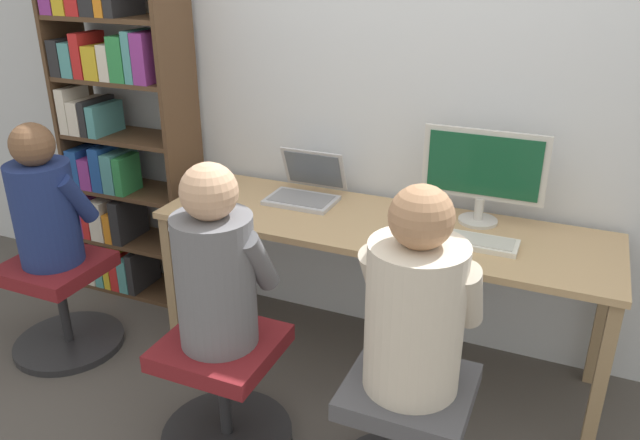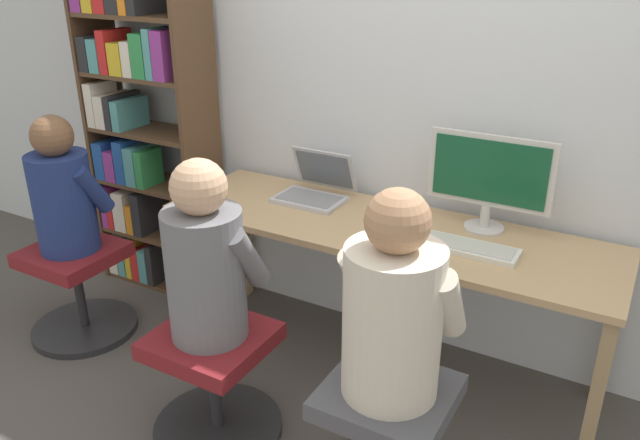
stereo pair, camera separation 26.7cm
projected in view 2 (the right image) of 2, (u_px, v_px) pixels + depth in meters
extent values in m
plane|color=#4C4742|center=(349.00, 402.00, 2.81)|extent=(14.00, 14.00, 0.00)
cube|color=silver|center=(422.00, 87.00, 2.83)|extent=(10.00, 0.05, 2.60)
cube|color=tan|center=(384.00, 229.00, 2.76)|extent=(2.03, 0.62, 0.03)
cube|color=#9C7D56|center=(182.00, 276.00, 3.14)|extent=(0.05, 0.05, 0.72)
cube|color=#9C7D56|center=(595.00, 405.00, 2.26)|extent=(0.05, 0.05, 0.72)
cube|color=#9C7D56|center=(245.00, 237.00, 3.56)|extent=(0.05, 0.05, 0.72)
cube|color=#9C7D56|center=(612.00, 332.00, 2.68)|extent=(0.05, 0.05, 0.72)
cylinder|color=beige|center=(484.00, 228.00, 2.72)|extent=(0.17, 0.17, 0.01)
cylinder|color=beige|center=(485.00, 216.00, 2.69)|extent=(0.04, 0.04, 0.10)
cube|color=beige|center=(490.00, 171.00, 2.61)|extent=(0.53, 0.02, 0.31)
cube|color=#144C2D|center=(489.00, 172.00, 2.60)|extent=(0.48, 0.01, 0.27)
cube|color=#B7B7BC|center=(309.00, 200.00, 3.01)|extent=(0.33, 0.22, 0.02)
cube|color=gray|center=(309.00, 197.00, 3.01)|extent=(0.29, 0.17, 0.00)
cube|color=#B7B7BC|center=(325.00, 169.00, 3.09)|extent=(0.33, 0.09, 0.21)
cube|color=slate|center=(324.00, 169.00, 3.08)|extent=(0.29, 0.07, 0.18)
cube|color=silver|center=(461.00, 246.00, 2.54)|extent=(0.46, 0.15, 0.02)
cube|color=#BAB8AD|center=(462.00, 244.00, 2.53)|extent=(0.42, 0.12, 0.00)
ellipsoid|color=black|center=(393.00, 233.00, 2.64)|extent=(0.06, 0.10, 0.04)
cube|color=#4C4C51|center=(388.00, 397.00, 2.16)|extent=(0.43, 0.43, 0.07)
cylinder|color=#262628|center=(219.00, 427.00, 2.64)|extent=(0.54, 0.54, 0.04)
cylinder|color=#262628|center=(215.00, 387.00, 2.55)|extent=(0.05, 0.05, 0.38)
cube|color=maroon|center=(211.00, 341.00, 2.46)|extent=(0.43, 0.43, 0.07)
cylinder|color=beige|center=(392.00, 322.00, 2.03)|extent=(0.33, 0.33, 0.54)
sphere|color=#A87A56|center=(398.00, 221.00, 1.89)|extent=(0.21, 0.21, 0.21)
cylinder|color=beige|center=(360.00, 280.00, 2.14)|extent=(0.09, 0.23, 0.30)
cylinder|color=beige|center=(448.00, 303.00, 1.99)|extent=(0.09, 0.23, 0.30)
cylinder|color=slate|center=(206.00, 275.00, 2.35)|extent=(0.30, 0.30, 0.52)
sphere|color=tan|center=(199.00, 187.00, 2.20)|extent=(0.21, 0.21, 0.21)
cylinder|color=slate|center=(188.00, 242.00, 2.44)|extent=(0.08, 0.22, 0.29)
cylinder|color=slate|center=(247.00, 258.00, 2.31)|extent=(0.08, 0.22, 0.29)
cube|color=#513823|center=(106.00, 123.00, 3.65)|extent=(0.02, 0.31, 1.88)
cube|color=#513823|center=(201.00, 140.00, 3.32)|extent=(0.02, 0.31, 1.88)
cube|color=#513823|center=(168.00, 277.00, 3.85)|extent=(0.69, 0.30, 0.02)
cube|color=#513823|center=(162.00, 232.00, 3.73)|extent=(0.69, 0.30, 0.02)
cube|color=#513823|center=(157.00, 183.00, 3.61)|extent=(0.69, 0.30, 0.02)
cube|color=#513823|center=(151.00, 131.00, 3.48)|extent=(0.69, 0.30, 0.02)
cube|color=#513823|center=(145.00, 75.00, 3.36)|extent=(0.69, 0.30, 0.02)
cube|color=#513823|center=(138.00, 15.00, 3.24)|extent=(0.69, 0.30, 0.02)
cube|color=silver|center=(123.00, 251.00, 3.89)|extent=(0.07, 0.18, 0.24)
cube|color=teal|center=(131.00, 255.00, 3.86)|extent=(0.05, 0.18, 0.22)
cube|color=gold|center=(141.00, 253.00, 3.85)|extent=(0.04, 0.24, 0.25)
cube|color=red|center=(146.00, 260.00, 3.82)|extent=(0.06, 0.20, 0.19)
cube|color=teal|center=(154.00, 262.00, 3.80)|extent=(0.06, 0.21, 0.21)
cube|color=#262628|center=(164.00, 259.00, 3.78)|extent=(0.04, 0.25, 0.25)
cube|color=#8C338C|center=(118.00, 202.00, 3.79)|extent=(0.04, 0.24, 0.26)
cube|color=red|center=(123.00, 210.00, 3.78)|extent=(0.05, 0.21, 0.18)
cube|color=silver|center=(132.00, 208.00, 3.74)|extent=(0.09, 0.23, 0.24)
cube|color=orange|center=(139.00, 217.00, 3.69)|extent=(0.05, 0.17, 0.17)
cube|color=#262628|center=(151.00, 210.00, 3.68)|extent=(0.06, 0.26, 0.25)
cube|color=#1E4C9E|center=(112.00, 157.00, 3.66)|extent=(0.08, 0.22, 0.22)
cube|color=#8C338C|center=(124.00, 162.00, 3.64)|extent=(0.08, 0.24, 0.18)
cube|color=#1E4C9E|center=(135.00, 158.00, 3.60)|extent=(0.07, 0.26, 0.24)
cube|color=teal|center=(143.00, 163.00, 3.56)|extent=(0.08, 0.23, 0.22)
cube|color=#2D8C47|center=(149.00, 168.00, 3.50)|extent=(0.05, 0.17, 0.21)
cube|color=silver|center=(102.00, 103.00, 3.53)|extent=(0.06, 0.19, 0.24)
cube|color=silver|center=(115.00, 109.00, 3.53)|extent=(0.07, 0.24, 0.18)
cube|color=#262628|center=(123.00, 110.00, 3.50)|extent=(0.04, 0.25, 0.19)
cube|color=teal|center=(130.00, 113.00, 3.47)|extent=(0.05, 0.24, 0.17)
cube|color=#262628|center=(100.00, 52.00, 3.44)|extent=(0.07, 0.26, 0.19)
cube|color=teal|center=(109.00, 54.00, 3.40)|extent=(0.07, 0.24, 0.18)
cube|color=red|center=(115.00, 51.00, 3.34)|extent=(0.06, 0.20, 0.23)
cube|color=gold|center=(130.00, 57.00, 3.32)|extent=(0.09, 0.23, 0.17)
cube|color=silver|center=(141.00, 57.00, 3.28)|extent=(0.06, 0.23, 0.18)
cube|color=#2D8C47|center=(152.00, 54.00, 3.24)|extent=(0.09, 0.23, 0.22)
cube|color=teal|center=(161.00, 53.00, 3.19)|extent=(0.05, 0.20, 0.25)
cube|color=#8C338C|center=(172.00, 54.00, 3.17)|extent=(0.08, 0.23, 0.25)
cylinder|color=#262628|center=(86.00, 327.00, 3.33)|extent=(0.54, 0.54, 0.04)
cylinder|color=#262628|center=(80.00, 293.00, 3.25)|extent=(0.05, 0.05, 0.38)
cube|color=maroon|center=(73.00, 255.00, 3.16)|extent=(0.43, 0.43, 0.07)
cylinder|color=navy|center=(64.00, 203.00, 3.05)|extent=(0.29, 0.29, 0.50)
sphere|color=brown|center=(52.00, 136.00, 2.91)|extent=(0.20, 0.20, 0.20)
cylinder|color=navy|center=(54.00, 180.00, 3.14)|extent=(0.08, 0.21, 0.28)
cylinder|color=navy|center=(93.00, 190.00, 3.01)|extent=(0.08, 0.21, 0.28)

